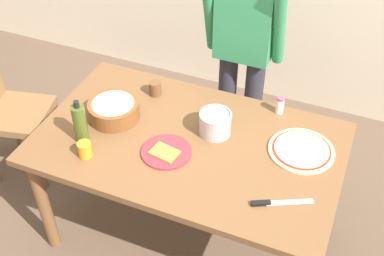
{
  "coord_description": "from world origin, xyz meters",
  "views": [
    {
      "loc": [
        0.74,
        -1.74,
        2.51
      ],
      "look_at": [
        0.0,
        0.05,
        0.81
      ],
      "focal_mm": 45.96,
      "sensor_mm": 36.0,
      "label": 1
    }
  ],
  "objects_px": {
    "dining_table": "(188,153)",
    "steel_pot": "(215,123)",
    "salt_shaker": "(280,105)",
    "person_cook": "(244,43)",
    "plate_with_slice": "(166,152)",
    "chef_knife": "(274,203)",
    "olive_oil_bottle": "(80,123)",
    "cup_small_brown": "(155,88)",
    "chair_wooden_left": "(4,105)",
    "cup_orange": "(85,150)",
    "pizza_raw_on_board": "(301,150)",
    "popcorn_bowl": "(114,109)"
  },
  "relations": [
    {
      "from": "dining_table",
      "to": "steel_pot",
      "type": "distance_m",
      "value": 0.22
    },
    {
      "from": "steel_pot",
      "to": "chef_knife",
      "type": "distance_m",
      "value": 0.56
    },
    {
      "from": "cup_orange",
      "to": "chef_knife",
      "type": "bearing_deg",
      "value": 3.4
    },
    {
      "from": "chair_wooden_left",
      "to": "pizza_raw_on_board",
      "type": "distance_m",
      "value": 1.9
    },
    {
      "from": "dining_table",
      "to": "cup_orange",
      "type": "distance_m",
      "value": 0.55
    },
    {
      "from": "olive_oil_bottle",
      "to": "steel_pot",
      "type": "height_order",
      "value": "olive_oil_bottle"
    },
    {
      "from": "steel_pot",
      "to": "cup_small_brown",
      "type": "height_order",
      "value": "steel_pot"
    },
    {
      "from": "cup_orange",
      "to": "chef_knife",
      "type": "relative_size",
      "value": 0.31
    },
    {
      "from": "chair_wooden_left",
      "to": "plate_with_slice",
      "type": "bearing_deg",
      "value": -9.49
    },
    {
      "from": "chef_knife",
      "to": "olive_oil_bottle",
      "type": "bearing_deg",
      "value": 177.79
    },
    {
      "from": "steel_pot",
      "to": "dining_table",
      "type": "bearing_deg",
      "value": -131.78
    },
    {
      "from": "salt_shaker",
      "to": "chef_knife",
      "type": "xyz_separation_m",
      "value": [
        0.15,
        -0.65,
        -0.05
      ]
    },
    {
      "from": "chair_wooden_left",
      "to": "chef_knife",
      "type": "relative_size",
      "value": 3.51
    },
    {
      "from": "popcorn_bowl",
      "to": "plate_with_slice",
      "type": "bearing_deg",
      "value": -21.52
    },
    {
      "from": "steel_pot",
      "to": "person_cook",
      "type": "bearing_deg",
      "value": 94.79
    },
    {
      "from": "pizza_raw_on_board",
      "to": "olive_oil_bottle",
      "type": "distance_m",
      "value": 1.14
    },
    {
      "from": "steel_pot",
      "to": "chef_knife",
      "type": "height_order",
      "value": "steel_pot"
    },
    {
      "from": "pizza_raw_on_board",
      "to": "cup_small_brown",
      "type": "distance_m",
      "value": 0.91
    },
    {
      "from": "dining_table",
      "to": "olive_oil_bottle",
      "type": "xyz_separation_m",
      "value": [
        -0.52,
        -0.2,
        0.2
      ]
    },
    {
      "from": "dining_table",
      "to": "cup_small_brown",
      "type": "distance_m",
      "value": 0.47
    },
    {
      "from": "plate_with_slice",
      "to": "salt_shaker",
      "type": "height_order",
      "value": "salt_shaker"
    },
    {
      "from": "cup_small_brown",
      "to": "steel_pot",
      "type": "bearing_deg",
      "value": -22.57
    },
    {
      "from": "popcorn_bowl",
      "to": "chef_knife",
      "type": "relative_size",
      "value": 1.03
    },
    {
      "from": "chair_wooden_left",
      "to": "dining_table",
      "type": "bearing_deg",
      "value": -3.54
    },
    {
      "from": "cup_orange",
      "to": "salt_shaker",
      "type": "relative_size",
      "value": 0.8
    },
    {
      "from": "dining_table",
      "to": "popcorn_bowl",
      "type": "xyz_separation_m",
      "value": [
        -0.45,
        0.02,
        0.15
      ]
    },
    {
      "from": "olive_oil_bottle",
      "to": "cup_small_brown",
      "type": "xyz_separation_m",
      "value": [
        0.18,
        0.5,
        -0.07
      ]
    },
    {
      "from": "plate_with_slice",
      "to": "chef_knife",
      "type": "height_order",
      "value": "plate_with_slice"
    },
    {
      "from": "person_cook",
      "to": "plate_with_slice",
      "type": "bearing_deg",
      "value": -97.82
    },
    {
      "from": "pizza_raw_on_board",
      "to": "chef_knife",
      "type": "distance_m",
      "value": 0.39
    },
    {
      "from": "olive_oil_bottle",
      "to": "cup_orange",
      "type": "relative_size",
      "value": 3.01
    },
    {
      "from": "person_cook",
      "to": "popcorn_bowl",
      "type": "height_order",
      "value": "person_cook"
    },
    {
      "from": "plate_with_slice",
      "to": "steel_pot",
      "type": "relative_size",
      "value": 1.5
    },
    {
      "from": "pizza_raw_on_board",
      "to": "cup_small_brown",
      "type": "xyz_separation_m",
      "value": [
        -0.9,
        0.15,
        0.03
      ]
    },
    {
      "from": "dining_table",
      "to": "pizza_raw_on_board",
      "type": "distance_m",
      "value": 0.59
    },
    {
      "from": "salt_shaker",
      "to": "person_cook",
      "type": "bearing_deg",
      "value": 133.62
    },
    {
      "from": "person_cook",
      "to": "salt_shaker",
      "type": "xyz_separation_m",
      "value": [
        0.33,
        -0.34,
        -0.13
      ]
    },
    {
      "from": "dining_table",
      "to": "cup_small_brown",
      "type": "height_order",
      "value": "cup_small_brown"
    },
    {
      "from": "dining_table",
      "to": "plate_with_slice",
      "type": "distance_m",
      "value": 0.18
    },
    {
      "from": "dining_table",
      "to": "person_cook",
      "type": "bearing_deg",
      "value": 86.15
    },
    {
      "from": "olive_oil_bottle",
      "to": "salt_shaker",
      "type": "relative_size",
      "value": 2.42
    },
    {
      "from": "plate_with_slice",
      "to": "person_cook",
      "type": "bearing_deg",
      "value": 82.18
    },
    {
      "from": "person_cook",
      "to": "pizza_raw_on_board",
      "type": "height_order",
      "value": "person_cook"
    },
    {
      "from": "person_cook",
      "to": "salt_shaker",
      "type": "bearing_deg",
      "value": -46.38
    },
    {
      "from": "chair_wooden_left",
      "to": "salt_shaker",
      "type": "xyz_separation_m",
      "value": [
        1.7,
        0.33,
        0.27
      ]
    },
    {
      "from": "person_cook",
      "to": "cup_orange",
      "type": "relative_size",
      "value": 19.06
    },
    {
      "from": "dining_table",
      "to": "salt_shaker",
      "type": "distance_m",
      "value": 0.58
    },
    {
      "from": "dining_table",
      "to": "cup_small_brown",
      "type": "relative_size",
      "value": 18.82
    },
    {
      "from": "plate_with_slice",
      "to": "cup_orange",
      "type": "distance_m",
      "value": 0.41
    },
    {
      "from": "popcorn_bowl",
      "to": "person_cook",
      "type": "bearing_deg",
      "value": 55.46
    }
  ]
}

